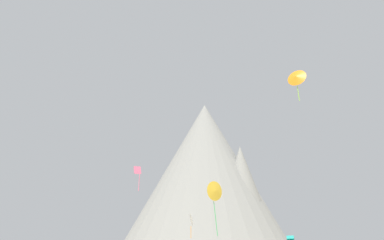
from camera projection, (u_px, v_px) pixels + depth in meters
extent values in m
cone|color=gray|center=(205.00, 197.00, 119.33)|extent=(76.18, 76.18, 48.64)
cone|color=gray|center=(242.00, 220.00, 112.12)|extent=(34.12, 34.12, 35.78)
cube|color=teal|center=(290.00, 239.00, 77.20)|extent=(1.39, 1.47, 0.85)
cone|color=orange|center=(296.00, 77.00, 59.87)|extent=(2.63, 2.10, 2.40)
cylinder|color=#8CD133|center=(298.00, 93.00, 59.17)|extent=(0.20, 0.11, 1.97)
cone|color=gold|center=(215.00, 191.00, 61.60)|extent=(2.09, 1.83, 2.52)
cylinder|color=green|center=(216.00, 218.00, 60.47)|extent=(0.50, 0.73, 4.41)
cube|color=#E5668C|center=(137.00, 170.00, 59.52)|extent=(0.93, 0.63, 1.02)
cylinder|color=#E5668C|center=(139.00, 182.00, 59.01)|extent=(0.16, 0.13, 2.13)
cone|color=white|center=(192.00, 220.00, 77.14)|extent=(1.01, 2.07, 1.98)
cylinder|color=orange|center=(191.00, 232.00, 76.52)|extent=(0.09, 0.12, 1.92)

